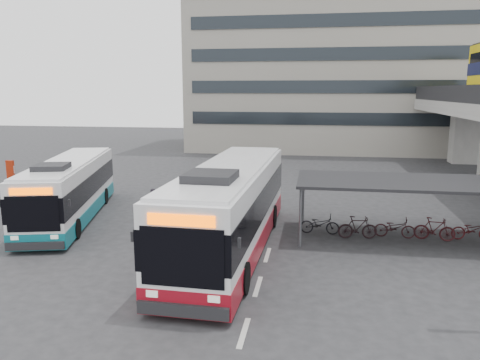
# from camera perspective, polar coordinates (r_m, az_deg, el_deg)

# --- Properties ---
(ground) EXTENTS (120.00, 120.00, 0.00)m
(ground) POSITION_cam_1_polar(r_m,az_deg,el_deg) (18.77, -4.34, -8.68)
(ground) COLOR #28282B
(ground) RESTS_ON ground
(bike_shelter) EXTENTS (10.00, 4.00, 2.54)m
(bike_shelter) POSITION_cam_1_polar(r_m,az_deg,el_deg) (21.18, 20.58, -3.02)
(bike_shelter) COLOR #595B60
(bike_shelter) RESTS_ON ground
(office_block) EXTENTS (30.00, 15.00, 25.00)m
(office_block) POSITION_cam_1_polar(r_m,az_deg,el_deg) (53.57, 11.63, 17.34)
(office_block) COLOR gray
(office_block) RESTS_ON ground
(road_markings) EXTENTS (0.15, 7.60, 0.01)m
(road_markings) POSITION_cam_1_polar(r_m,az_deg,el_deg) (15.60, 2.19, -12.82)
(road_markings) COLOR beige
(road_markings) RESTS_ON ground
(bus_main) EXTENTS (3.06, 12.52, 3.68)m
(bus_main) POSITION_cam_1_polar(r_m,az_deg,el_deg) (18.43, -1.14, -3.48)
(bus_main) COLOR white
(bus_main) RESTS_ON ground
(bus_teal) EXTENTS (4.88, 10.87, 3.14)m
(bus_teal) POSITION_cam_1_polar(r_m,az_deg,el_deg) (24.53, -20.02, -1.11)
(bus_teal) COLOR white
(bus_teal) RESTS_ON ground
(pedestrian) EXTENTS (0.65, 0.76, 1.77)m
(pedestrian) POSITION_cam_1_polar(r_m,az_deg,el_deg) (22.31, -10.33, -3.29)
(pedestrian) COLOR black
(pedestrian) RESTS_ON ground
(sign_totem_north) EXTENTS (0.49, 0.15, 2.27)m
(sign_totem_north) POSITION_cam_1_polar(r_m,az_deg,el_deg) (30.50, -26.12, 0.13)
(sign_totem_north) COLOR #9A2009
(sign_totem_north) RESTS_ON ground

